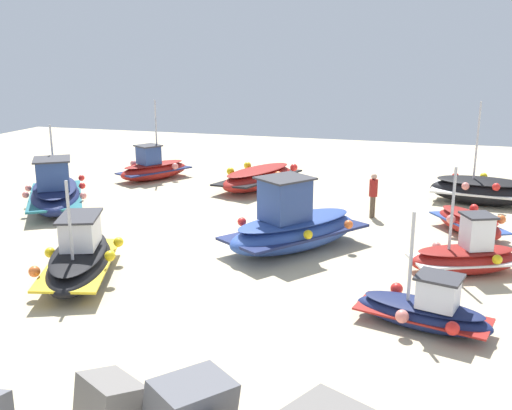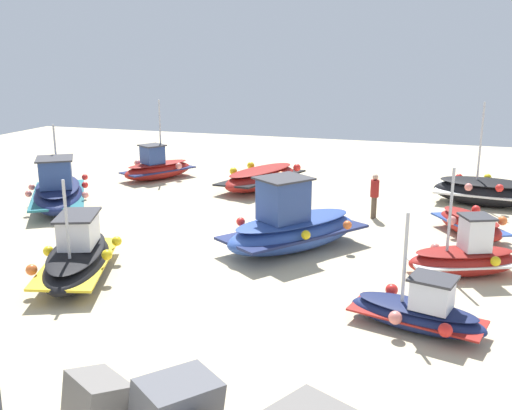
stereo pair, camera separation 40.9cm
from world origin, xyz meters
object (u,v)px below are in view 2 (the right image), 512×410
(fishing_boat_0, at_px, (292,227))
(fishing_boat_6, at_px, (485,191))
(fishing_boat_4, at_px, (261,178))
(fishing_boat_1, at_px, (58,191))
(fishing_boat_2, at_px, (419,311))
(fishing_boat_5, at_px, (78,257))
(fishing_boat_3, at_px, (470,224))
(person_walking, at_px, (375,193))
(fishing_boat_7, at_px, (465,257))
(fishing_boat_8, at_px, (157,168))

(fishing_boat_0, bearing_deg, fishing_boat_6, 178.15)
(fishing_boat_4, bearing_deg, fishing_boat_1, -31.72)
(fishing_boat_2, xyz_separation_m, fishing_boat_5, (9.21, -0.40, 0.14))
(fishing_boat_1, bearing_deg, fishing_boat_5, 5.93)
(fishing_boat_3, bearing_deg, person_walking, -141.57)
(fishing_boat_7, bearing_deg, fishing_boat_5, 174.97)
(fishing_boat_2, height_order, fishing_boat_8, fishing_boat_8)
(fishing_boat_1, height_order, person_walking, fishing_boat_1)
(fishing_boat_3, xyz_separation_m, fishing_boat_7, (0.26, 3.89, 0.11))
(fishing_boat_1, bearing_deg, fishing_boat_7, 46.33)
(fishing_boat_3, bearing_deg, fishing_boat_8, -141.91)
(fishing_boat_0, height_order, person_walking, fishing_boat_0)
(fishing_boat_5, height_order, fishing_boat_7, fishing_boat_7)
(fishing_boat_5, bearing_deg, fishing_boat_3, -76.49)
(fishing_boat_2, bearing_deg, fishing_boat_6, 95.24)
(fishing_boat_6, height_order, fishing_boat_7, fishing_boat_6)
(fishing_boat_5, height_order, fishing_boat_6, fishing_boat_6)
(fishing_boat_0, height_order, fishing_boat_8, fishing_boat_8)
(fishing_boat_1, bearing_deg, fishing_boat_6, 75.24)
(fishing_boat_5, bearing_deg, fishing_boat_1, 18.57)
(fishing_boat_0, height_order, fishing_boat_6, fishing_boat_6)
(fishing_boat_5, relative_size, person_walking, 2.72)
(fishing_boat_7, xyz_separation_m, person_walking, (3.12, -5.01, 0.45))
(fishing_boat_4, bearing_deg, person_walking, 77.47)
(fishing_boat_4, bearing_deg, fishing_boat_0, 42.41)
(fishing_boat_0, xyz_separation_m, person_walking, (-2.05, -4.42, 0.24))
(fishing_boat_3, xyz_separation_m, fishing_boat_4, (8.86, -4.41, 0.12))
(fishing_boat_0, xyz_separation_m, fishing_boat_6, (-6.13, -7.72, -0.16))
(fishing_boat_6, xyz_separation_m, fishing_boat_7, (0.96, 8.31, -0.06))
(fishing_boat_4, bearing_deg, fishing_boat_8, -76.02)
(fishing_boat_1, height_order, fishing_boat_8, fishing_boat_8)
(fishing_boat_4, xyz_separation_m, fishing_boat_6, (-9.55, -0.02, 0.05))
(fishing_boat_1, xyz_separation_m, fishing_boat_2, (-14.29, 6.49, -0.24))
(fishing_boat_1, height_order, fishing_boat_6, fishing_boat_6)
(fishing_boat_3, height_order, fishing_boat_6, fishing_boat_6)
(fishing_boat_6, relative_size, person_walking, 2.50)
(fishing_boat_4, xyz_separation_m, fishing_boat_5, (1.69, 11.73, 0.05))
(fishing_boat_1, relative_size, fishing_boat_6, 1.26)
(fishing_boat_0, height_order, fishing_boat_1, fishing_boat_1)
(person_walking, bearing_deg, fishing_boat_0, 82.74)
(fishing_boat_8, bearing_deg, fishing_boat_6, 118.22)
(fishing_boat_5, relative_size, fishing_boat_6, 1.09)
(fishing_boat_0, distance_m, fishing_boat_3, 6.37)
(fishing_boat_0, distance_m, fishing_boat_1, 10.40)
(fishing_boat_8, relative_size, person_walking, 2.31)
(fishing_boat_0, distance_m, fishing_boat_5, 6.52)
(fishing_boat_0, bearing_deg, fishing_boat_2, 79.35)
(fishing_boat_3, relative_size, fishing_boat_7, 0.95)
(fishing_boat_1, xyz_separation_m, fishing_boat_3, (-15.63, -1.24, -0.27))
(fishing_boat_0, height_order, fishing_boat_5, fishing_boat_5)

